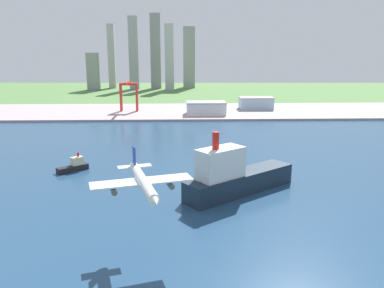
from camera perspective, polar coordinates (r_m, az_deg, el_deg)
The scene contains 10 objects.
ground_plane at distance 337.48m, azimuth -2.54°, elevation -0.30°, with size 2400.00×2400.00×0.00m, color #527C42.
water_bay at distance 279.52m, azimuth -2.66°, elevation -3.19°, with size 840.00×360.00×0.15m, color navy.
industrial_pier at distance 523.83m, azimuth -2.34°, elevation 4.75°, with size 840.00×140.00×2.50m, color #AB989B.
airplane_landing at distance 149.95m, azimuth -7.13°, elevation -5.47°, with size 39.84×44.77×13.19m.
tugboat_small at distance 278.78m, azimuth -16.71°, elevation -3.07°, with size 19.76×18.14×12.30m.
cargo_ship at distance 224.07m, azimuth 6.17°, elevation -4.70°, with size 68.18×55.88×37.92m.
port_crane_red at distance 519.01m, azimuth -9.18°, elevation 7.79°, with size 22.96×44.96×39.30m.
warehouse_main at distance 491.08m, azimuth 2.04°, elevation 5.24°, with size 48.83×30.52×15.58m.
warehouse_annex at distance 542.60m, azimuth 9.24°, elevation 5.88°, with size 44.91×25.46×16.07m.
distant_skyline at distance 853.93m, azimuth -5.74°, elevation 12.31°, with size 223.16×79.38×155.80m.
Camera 1 is at (4.03, -27.91, 79.69)m, focal length 36.84 mm.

